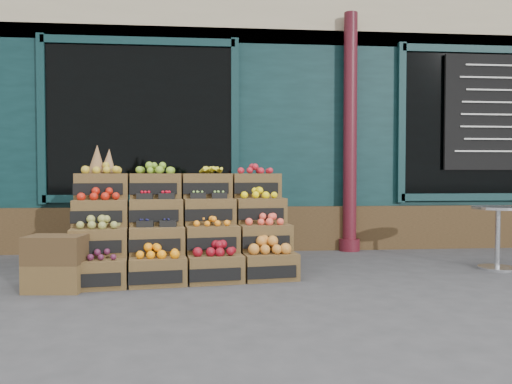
{
  "coord_description": "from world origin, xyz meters",
  "views": [
    {
      "loc": [
        -0.68,
        -4.55,
        1.03
      ],
      "look_at": [
        -0.2,
        0.7,
        0.85
      ],
      "focal_mm": 35.0,
      "sensor_mm": 36.0,
      "label": 1
    }
  ],
  "objects": [
    {
      "name": "shopkeeper",
      "position": [
        -2.07,
        2.97,
        1.1
      ],
      "size": [
        0.94,
        0.78,
        2.19
      ],
      "primitive_type": "imported",
      "rotation": [
        0.0,
        0.0,
        3.52
      ],
      "color": "#1E6A22",
      "rests_on": "ground"
    },
    {
      "name": "bistro_table",
      "position": [
        2.44,
        0.6,
        0.43
      ],
      "size": [
        0.55,
        0.55,
        0.69
      ],
      "rotation": [
        0.0,
        0.0,
        0.28
      ],
      "color": "#B6B8BD",
      "rests_on": "ground"
    },
    {
      "name": "ground",
      "position": [
        0.0,
        0.0,
        0.0
      ],
      "size": [
        60.0,
        60.0,
        0.0
      ],
      "primitive_type": "plane",
      "color": "#3A3A3C",
      "rests_on": "ground"
    },
    {
      "name": "crate_display",
      "position": [
        -0.97,
        0.64,
        0.42
      ],
      "size": [
        2.27,
        1.32,
        1.35
      ],
      "rotation": [
        0.0,
        0.0,
        0.13
      ],
      "color": "brown",
      "rests_on": "ground"
    },
    {
      "name": "spare_crates",
      "position": [
        -2.05,
        -0.0,
        0.25
      ],
      "size": [
        0.52,
        0.39,
        0.49
      ],
      "rotation": [
        0.0,
        0.0,
        -0.09
      ],
      "color": "brown",
      "rests_on": "ground"
    },
    {
      "name": "shop_facade",
      "position": [
        0.0,
        5.11,
        2.4
      ],
      "size": [
        12.0,
        6.24,
        4.8
      ],
      "color": "#0C292A",
      "rests_on": "ground"
    }
  ]
}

